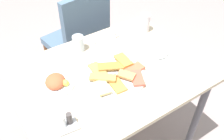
{
  "coord_description": "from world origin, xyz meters",
  "views": [
    {
      "loc": [
        -0.55,
        -0.85,
        1.67
      ],
      "look_at": [
        -0.0,
        -0.02,
        0.76
      ],
      "focal_mm": 40.15,
      "sensor_mm": 36.0,
      "label": 1
    }
  ],
  "objects": [
    {
      "name": "dining_table",
      "position": [
        0.0,
        0.0,
        0.64
      ],
      "size": [
        1.04,
        0.76,
        0.73
      ],
      "color": "beige",
      "rests_on": "ground_plane"
    },
    {
      "name": "dining_chair",
      "position": [
        0.15,
        0.67,
        0.53
      ],
      "size": [
        0.47,
        0.48,
        0.92
      ],
      "color": "slate",
      "rests_on": "ground_plane"
    },
    {
      "name": "pide_platter",
      "position": [
        -0.0,
        -0.05,
        0.75
      ],
      "size": [
        0.34,
        0.33,
        0.04
      ],
      "color": "white",
      "rests_on": "dining_table"
    },
    {
      "name": "salad_plate_greens",
      "position": [
        0.31,
        -0.01,
        0.76
      ],
      "size": [
        0.23,
        0.23,
        0.06
      ],
      "color": "white",
      "rests_on": "dining_table"
    },
    {
      "name": "salad_plate_rice",
      "position": [
        -0.29,
        0.07,
        0.75
      ],
      "size": [
        0.19,
        0.19,
        0.06
      ],
      "color": "white",
      "rests_on": "dining_table"
    },
    {
      "name": "soda_can",
      "position": [
        0.41,
        0.22,
        0.8
      ],
      "size": [
        0.07,
        0.07,
        0.12
      ],
      "primitive_type": "cylinder",
      "rotation": [
        0.0,
        0.0,
        4.82
      ],
      "color": "silver",
      "rests_on": "dining_table"
    },
    {
      "name": "drinking_glass",
      "position": [
        -0.05,
        0.27,
        0.78
      ],
      "size": [
        0.07,
        0.07,
        0.1
      ],
      "primitive_type": "cylinder",
      "color": "silver",
      "rests_on": "dining_table"
    },
    {
      "name": "paper_napkin",
      "position": [
        0.14,
        0.27,
        0.74
      ],
      "size": [
        0.14,
        0.14,
        0.0
      ],
      "primitive_type": "cube",
      "rotation": [
        0.0,
        0.0,
        -0.14
      ],
      "color": "white",
      "rests_on": "dining_table"
    },
    {
      "name": "fork",
      "position": [
        0.14,
        0.25,
        0.74
      ],
      "size": [
        0.2,
        0.05,
        0.0
      ],
      "primitive_type": "cube",
      "rotation": [
        0.0,
        0.0,
        0.15
      ],
      "color": "silver",
      "rests_on": "paper_napkin"
    },
    {
      "name": "spoon",
      "position": [
        0.14,
        0.28,
        0.74
      ],
      "size": [
        0.18,
        0.03,
        0.0
      ],
      "primitive_type": "cube",
      "rotation": [
        0.0,
        0.0,
        0.07
      ],
      "color": "silver",
      "rests_on": "paper_napkin"
    },
    {
      "name": "condiment_caddy",
      "position": [
        -0.36,
        -0.19,
        0.76
      ],
      "size": [
        0.1,
        0.1,
        0.08
      ],
      "color": "#B2B2B7",
      "rests_on": "dining_table"
    }
  ]
}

